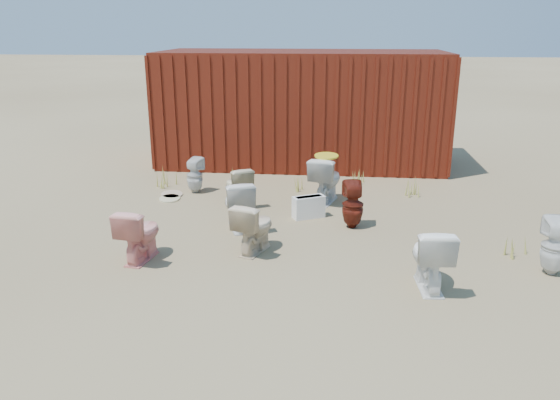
# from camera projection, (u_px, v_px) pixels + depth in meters

# --- Properties ---
(ground) EXTENTS (100.00, 100.00, 0.00)m
(ground) POSITION_uv_depth(u_px,v_px,m) (275.00, 252.00, 7.33)
(ground) COLOR brown
(ground) RESTS_ON ground
(shipping_container) EXTENTS (6.00, 2.40, 2.40)m
(shipping_container) POSITION_uv_depth(u_px,v_px,m) (302.00, 108.00, 11.89)
(shipping_container) COLOR #49100C
(shipping_container) RESTS_ON ground
(toilet_front_pink) EXTENTS (0.50, 0.75, 0.72)m
(toilet_front_pink) POSITION_uv_depth(u_px,v_px,m) (140.00, 234.00, 7.00)
(toilet_front_pink) COLOR #FB9C91
(toilet_front_pink) RESTS_ON ground
(toilet_front_c) EXTENTS (0.65, 0.84, 0.76)m
(toilet_front_c) POSITION_uv_depth(u_px,v_px,m) (238.00, 204.00, 8.09)
(toilet_front_c) COLOR silver
(toilet_front_c) RESTS_ON ground
(toilet_front_maroon) EXTENTS (0.36, 0.37, 0.71)m
(toilet_front_maroon) POSITION_uv_depth(u_px,v_px,m) (353.00, 205.00, 8.14)
(toilet_front_maroon) COLOR #601C10
(toilet_front_maroon) RESTS_ON ground
(toilet_front_e) EXTENTS (0.47, 0.77, 0.76)m
(toilet_front_e) POSITION_uv_depth(u_px,v_px,m) (430.00, 257.00, 6.24)
(toilet_front_e) COLOR white
(toilet_front_e) RESTS_ON ground
(toilet_back_a) EXTENTS (0.37, 0.37, 0.65)m
(toilet_back_a) POSITION_uv_depth(u_px,v_px,m) (195.00, 175.00, 9.88)
(toilet_back_a) COLOR silver
(toilet_back_a) RESTS_ON ground
(toilet_back_beige_left) EXTENTS (0.66, 0.76, 0.67)m
(toilet_back_beige_left) POSITION_uv_depth(u_px,v_px,m) (237.00, 186.00, 9.16)
(toilet_back_beige_left) COLOR #C1B48D
(toilet_back_beige_left) RESTS_ON ground
(toilet_back_beige_right) EXTENTS (0.60, 0.78, 0.70)m
(toilet_back_beige_right) POSITION_uv_depth(u_px,v_px,m) (254.00, 227.00, 7.26)
(toilet_back_beige_right) COLOR beige
(toilet_back_beige_right) RESTS_ON ground
(toilet_back_yellowlid) EXTENTS (0.65, 0.88, 0.80)m
(toilet_back_yellowlid) POSITION_uv_depth(u_px,v_px,m) (326.00, 179.00, 9.33)
(toilet_back_yellowlid) COLOR white
(toilet_back_yellowlid) RESTS_ON ground
(toilet_back_e) EXTENTS (0.34, 0.35, 0.72)m
(toilet_back_e) POSITION_uv_depth(u_px,v_px,m) (555.00, 246.00, 6.60)
(toilet_back_e) COLOR white
(toilet_back_e) RESTS_ON ground
(yellow_lid) EXTENTS (0.40, 0.51, 0.02)m
(yellow_lid) POSITION_uv_depth(u_px,v_px,m) (326.00, 156.00, 9.21)
(yellow_lid) COLOR gold
(yellow_lid) RESTS_ON toilet_back_yellowlid
(loose_tank) EXTENTS (0.54, 0.41, 0.35)m
(loose_tank) POSITION_uv_depth(u_px,v_px,m) (309.00, 207.00, 8.61)
(loose_tank) COLOR white
(loose_tank) RESTS_ON ground
(loose_lid_near) EXTENTS (0.55, 0.60, 0.02)m
(loose_lid_near) POSITION_uv_depth(u_px,v_px,m) (172.00, 194.00, 9.82)
(loose_lid_near) COLOR tan
(loose_lid_near) RESTS_ON ground
(loose_lid_far) EXTENTS (0.45, 0.53, 0.02)m
(loose_lid_far) POSITION_uv_depth(u_px,v_px,m) (170.00, 198.00, 9.58)
(loose_lid_far) COLOR beige
(loose_lid_far) RESTS_ON ground
(weed_clump_a) EXTENTS (0.36, 0.36, 0.34)m
(weed_clump_a) POSITION_uv_depth(u_px,v_px,m) (166.00, 178.00, 10.29)
(weed_clump_a) COLOR #9F9C3F
(weed_clump_a) RESTS_ON ground
(weed_clump_b) EXTENTS (0.32, 0.32, 0.27)m
(weed_clump_b) POSITION_uv_depth(u_px,v_px,m) (294.00, 183.00, 10.08)
(weed_clump_b) COLOR #9F9C3F
(weed_clump_b) RESTS_ON ground
(weed_clump_c) EXTENTS (0.36, 0.36, 0.34)m
(weed_clump_c) POSITION_uv_depth(u_px,v_px,m) (414.00, 186.00, 9.73)
(weed_clump_c) COLOR #9F9C3F
(weed_clump_c) RESTS_ON ground
(weed_clump_d) EXTENTS (0.30, 0.30, 0.28)m
(weed_clump_d) POSITION_uv_depth(u_px,v_px,m) (236.00, 178.00, 10.41)
(weed_clump_d) COLOR #9F9C3F
(weed_clump_d) RESTS_ON ground
(weed_clump_e) EXTENTS (0.34, 0.34, 0.29)m
(weed_clump_e) POSITION_uv_depth(u_px,v_px,m) (359.00, 176.00, 10.48)
(weed_clump_e) COLOR #9F9C3F
(weed_clump_e) RESTS_ON ground
(weed_clump_f) EXTENTS (0.28, 0.28, 0.27)m
(weed_clump_f) POSITION_uv_depth(u_px,v_px,m) (516.00, 246.00, 7.19)
(weed_clump_f) COLOR #9F9C3F
(weed_clump_f) RESTS_ON ground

